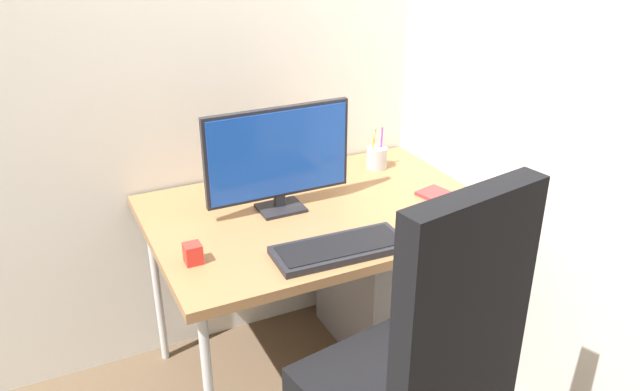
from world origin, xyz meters
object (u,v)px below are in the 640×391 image
(office_chair, at_px, (419,374))
(keyboard, at_px, (340,248))
(mouse, at_px, (429,231))
(monitor, at_px, (278,156))
(desk_clamp_accessory, at_px, (193,254))
(pen_holder, at_px, (377,157))
(filing_cabinet, at_px, (389,277))
(coffee_mug, at_px, (265,174))
(notebook, at_px, (441,196))

(office_chair, distance_m, keyboard, 0.50)
(mouse, bearing_deg, keyboard, 156.28)
(keyboard, height_order, mouse, mouse)
(monitor, relative_size, desk_clamp_accessory, 8.31)
(pen_holder, distance_m, desk_clamp_accessory, 0.99)
(filing_cabinet, xyz_separation_m, coffee_mug, (-0.48, 0.18, 0.50))
(filing_cabinet, xyz_separation_m, keyboard, (-0.45, -0.40, 0.46))
(notebook, bearing_deg, keyboard, -173.98)
(keyboard, height_order, notebook, keyboard)
(filing_cabinet, relative_size, coffee_mug, 5.49)
(keyboard, height_order, coffee_mug, coffee_mug)
(office_chair, height_order, desk_clamp_accessory, office_chair)
(mouse, distance_m, notebook, 0.30)
(filing_cabinet, height_order, mouse, mouse)
(filing_cabinet, distance_m, monitor, 0.82)
(keyboard, xyz_separation_m, notebook, (0.52, 0.19, -0.01))
(filing_cabinet, height_order, monitor, monitor)
(office_chair, bearing_deg, coffee_mug, 90.71)
(keyboard, relative_size, desk_clamp_accessory, 6.80)
(monitor, xyz_separation_m, keyboard, (0.05, -0.37, -0.19))
(pen_holder, bearing_deg, keyboard, -129.71)
(monitor, distance_m, notebook, 0.64)
(filing_cabinet, xyz_separation_m, monitor, (-0.50, -0.02, 0.65))
(keyboard, bearing_deg, monitor, 98.05)
(monitor, height_order, pen_holder, monitor)
(coffee_mug, relative_size, desk_clamp_accessory, 1.67)
(monitor, bearing_deg, notebook, -17.48)
(coffee_mug, bearing_deg, mouse, -60.02)
(pen_holder, xyz_separation_m, coffee_mug, (-0.49, 0.02, 0.00))
(filing_cabinet, bearing_deg, mouse, -106.45)
(office_chair, distance_m, notebook, 0.87)
(office_chair, relative_size, notebook, 7.31)
(filing_cabinet, bearing_deg, office_chair, -117.64)
(monitor, xyz_separation_m, mouse, (0.37, -0.40, -0.19))
(keyboard, xyz_separation_m, desk_clamp_accessory, (-0.44, 0.14, 0.02))
(desk_clamp_accessory, bearing_deg, office_chair, -56.05)
(coffee_mug, distance_m, desk_clamp_accessory, 0.60)
(coffee_mug, bearing_deg, keyboard, -87.08)
(office_chair, xyz_separation_m, coffee_mug, (-0.01, 1.06, 0.16))
(office_chair, distance_m, filing_cabinet, 1.05)
(filing_cabinet, distance_m, notebook, 0.50)
(mouse, relative_size, desk_clamp_accessory, 1.63)
(notebook, height_order, coffee_mug, coffee_mug)
(monitor, xyz_separation_m, coffee_mug, (0.02, 0.20, -0.15))
(mouse, height_order, coffee_mug, coffee_mug)
(filing_cabinet, height_order, keyboard, keyboard)
(filing_cabinet, bearing_deg, keyboard, -138.42)
(monitor, bearing_deg, pen_holder, 19.36)
(mouse, relative_size, coffee_mug, 0.98)
(coffee_mug, xyz_separation_m, desk_clamp_accessory, (-0.41, -0.43, -0.02))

